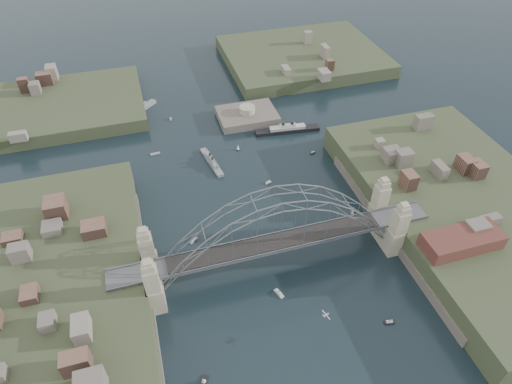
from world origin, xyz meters
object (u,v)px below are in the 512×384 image
at_px(naval_cruiser_near, 212,162).
at_px(ocean_liner, 287,130).
at_px(bridge, 277,232).
at_px(naval_cruiser_far, 139,110).
at_px(fort_island, 247,120).
at_px(wharf_shed, 462,240).

xyz_separation_m(naval_cruiser_near, ocean_liner, (30.81, 10.60, 0.15)).
distance_m(naval_cruiser_near, ocean_liner, 32.58).
relative_size(bridge, naval_cruiser_near, 5.12).
relative_size(naval_cruiser_near, naval_cruiser_far, 1.15).
distance_m(fort_island, ocean_liner, 17.31).
bearing_deg(naval_cruiser_near, fort_island, 50.68).
bearing_deg(naval_cruiser_near, wharf_shed, -50.02).
bearing_deg(ocean_liner, bridge, -112.53).
distance_m(bridge, ocean_liner, 63.19).
distance_m(wharf_shed, ocean_liner, 74.76).
bearing_deg(bridge, ocean_liner, 67.47).
height_order(bridge, fort_island, bridge).
height_order(fort_island, ocean_liner, ocean_liner).
bearing_deg(naval_cruiser_far, bridge, -72.75).
distance_m(fort_island, naval_cruiser_far, 42.68).
distance_m(naval_cruiser_near, naval_cruiser_far, 45.06).
bearing_deg(bridge, naval_cruiser_far, 107.25).
xyz_separation_m(bridge, fort_island, (12.00, 70.00, -12.66)).
relative_size(bridge, naval_cruiser_far, 5.90).
relative_size(fort_island, naval_cruiser_far, 1.55).
xyz_separation_m(bridge, naval_cruiser_far, (-27.06, 87.16, -11.43)).
bearing_deg(naval_cruiser_far, ocean_liner, -30.32).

